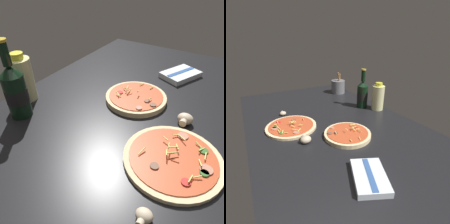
{
  "view_description": "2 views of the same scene",
  "coord_description": "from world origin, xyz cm",
  "views": [
    {
      "loc": [
        -48.94,
        -28.92,
        49.26
      ],
      "look_at": [
        2.01,
        2.17,
        5.77
      ],
      "focal_mm": 35.0,
      "sensor_mm": 36.0,
      "label": 1
    },
    {
      "loc": [
        82.41,
        -40.67,
        48.6
      ],
      "look_at": [
        -0.49,
        5.19,
        8.15
      ],
      "focal_mm": 28.0,
      "sensor_mm": 36.0,
      "label": 2
    }
  ],
  "objects": [
    {
      "name": "counter_slab",
      "position": [
        0.0,
        0.0,
        1.25
      ],
      "size": [
        160.0,
        90.0,
        2.5
      ],
      "color": "black",
      "rests_on": "ground"
    },
    {
      "name": "beer_bottle",
      "position": [
        -12.1,
        31.16,
        12.27
      ],
      "size": [
        7.5,
        7.5,
        26.98
      ],
      "color": "black",
      "rests_on": "counter_slab"
    },
    {
      "name": "pizza_far",
      "position": [
        17.49,
        0.68,
        3.63
      ],
      "size": [
        23.64,
        23.64,
        4.52
      ],
      "color": "beige",
      "rests_on": "counter_slab"
    },
    {
      "name": "pizza_near",
      "position": [
        -5.17,
        -21.86,
        3.28
      ],
      "size": [
        27.44,
        27.44,
        4.25
      ],
      "color": "beige",
      "rests_on": "counter_slab"
    },
    {
      "name": "mushroom_right",
      "position": [
        -24.5,
        -21.95,
        3.88
      ],
      "size": [
        4.15,
        3.95,
        2.77
      ],
      "color": "beige",
      "rests_on": "counter_slab"
    },
    {
      "name": "oil_bottle",
      "position": [
        -3.65,
        38.06,
        11.1
      ],
      "size": [
        8.13,
        8.13,
        18.71
      ],
      "color": "beige",
      "rests_on": "counter_slab"
    },
    {
      "name": "mushroom_left",
      "position": [
        12.98,
        -19.81,
        4.33
      ],
      "size": [
        5.49,
        5.23,
        3.66
      ],
      "color": "beige",
      "rests_on": "counter_slab"
    },
    {
      "name": "dish_towel",
      "position": [
        46.3,
        -8.07,
        3.71
      ],
      "size": [
        20.23,
        17.41,
        2.56
      ],
      "color": "silver",
      "rests_on": "counter_slab"
    }
  ]
}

